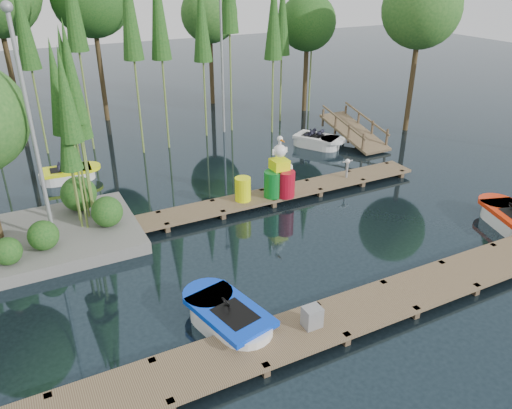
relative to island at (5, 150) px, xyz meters
name	(u,v)px	position (x,y,z in m)	size (l,w,h in m)	color
ground_plane	(249,245)	(6.30, -3.29, -3.18)	(90.00, 90.00, 0.00)	#1A2932
near_dock	(331,321)	(6.30, -7.79, -2.95)	(18.00, 1.50, 0.50)	brown
far_dock	(243,202)	(7.30, -0.79, -2.95)	(15.00, 1.20, 0.50)	brown
island	(5,150)	(0.00, 0.00, 0.00)	(6.20, 4.20, 6.75)	slate
tree_screen	(92,14)	(4.26, 7.31, 2.93)	(34.42, 18.53, 10.31)	#42321C
lamp_island	(29,117)	(0.80, -0.79, 1.08)	(0.30, 0.30, 7.25)	gray
lamp_rear	(222,48)	(10.30, 7.71, 1.08)	(0.30, 0.30, 7.25)	gray
ramp	(354,131)	(15.30, 3.21, -2.60)	(1.50, 3.94, 1.49)	brown
boat_blue	(228,319)	(4.07, -6.63, -2.91)	(1.86, 3.03, 0.95)	white
boat_red	(510,219)	(14.73, -6.20, -2.92)	(2.00, 2.97, 0.92)	white
boat_yellow_far	(68,174)	(2.02, 4.73, -2.93)	(2.49, 1.22, 1.22)	white
boat_white_far	(317,141)	(13.38, 3.53, -2.91)	(2.35, 2.81, 1.22)	white
utility_cabinet	(312,317)	(5.73, -7.79, -2.62)	(0.43, 0.36, 0.52)	gray
yellow_barrel	(243,189)	(7.29, -0.79, -2.45)	(0.58, 0.58, 0.87)	#EDFF0D
drum_cluster	(281,178)	(8.76, -0.95, -2.22)	(1.30, 1.19, 2.24)	#0C6D21
seagull_post	(347,165)	(11.91, -0.79, -2.35)	(0.49, 0.27, 0.79)	gray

